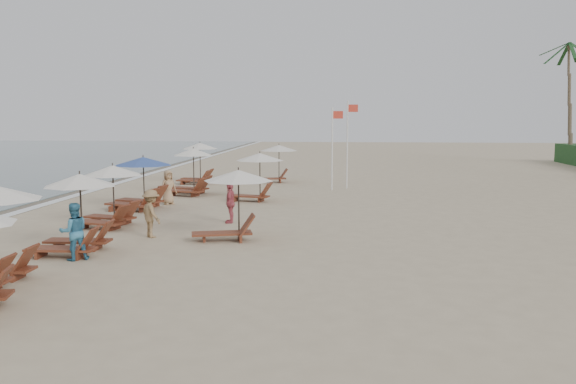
# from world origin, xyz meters

# --- Properties ---
(ground) EXTENTS (160.00, 160.00, 0.00)m
(ground) POSITION_xyz_m (0.00, 0.00, 0.00)
(ground) COLOR tan
(ground) RESTS_ON ground
(foam_line) EXTENTS (0.50, 140.00, 0.02)m
(foam_line) POSITION_xyz_m (-11.20, 10.00, 0.01)
(foam_line) COLOR white
(foam_line) RESTS_ON ground
(lounger_station_2) EXTENTS (2.43, 2.03, 2.30)m
(lounger_station_2) POSITION_xyz_m (-5.55, 3.06, 1.08)
(lounger_station_2) COLOR brown
(lounger_station_2) RESTS_ON ground
(lounger_station_3) EXTENTS (2.50, 2.25, 2.20)m
(lounger_station_3) POSITION_xyz_m (-6.24, 7.18, 1.05)
(lounger_station_3) COLOR brown
(lounger_station_3) RESTS_ON ground
(lounger_station_4) EXTENTS (2.82, 2.59, 2.22)m
(lounger_station_4) POSITION_xyz_m (-6.58, 11.28, 1.09)
(lounger_station_4) COLOR brown
(lounger_station_4) RESTS_ON ground
(lounger_station_5) EXTENTS (2.56, 2.44, 2.34)m
(lounger_station_5) POSITION_xyz_m (-5.66, 16.04, 1.04)
(lounger_station_5) COLOR brown
(lounger_station_5) RESTS_ON ground
(lounger_station_6) EXTENTS (2.43, 2.13, 2.39)m
(lounger_station_6) POSITION_xyz_m (-6.49, 21.05, 1.21)
(lounger_station_6) COLOR brown
(lounger_station_6) RESTS_ON ground
(inland_station_0) EXTENTS (2.66, 2.24, 2.22)m
(inland_station_0) POSITION_xyz_m (-1.41, 5.39, 1.41)
(inland_station_0) COLOR brown
(inland_station_0) RESTS_ON ground
(inland_station_1) EXTENTS (2.68, 2.24, 2.22)m
(inland_station_1) POSITION_xyz_m (-2.00, 14.19, 1.39)
(inland_station_1) COLOR brown
(inland_station_1) RESTS_ON ground
(inland_station_2) EXTENTS (2.62, 2.24, 2.22)m
(inland_station_2) POSITION_xyz_m (-1.97, 22.22, 1.44)
(inland_station_2) COLOR brown
(inland_station_2) RESTS_ON ground
(beachgoer_mid_a) EXTENTS (0.97, 0.92, 1.58)m
(beachgoer_mid_a) POSITION_xyz_m (-5.19, 2.30, 0.79)
(beachgoer_mid_a) COLOR teal
(beachgoer_mid_a) RESTS_ON ground
(beachgoer_mid_b) EXTENTS (1.12, 1.14, 1.57)m
(beachgoer_mid_b) POSITION_xyz_m (-4.09, 5.53, 0.78)
(beachgoer_mid_b) COLOR olive
(beachgoer_mid_b) RESTS_ON ground
(beachgoer_far_a) EXTENTS (0.39, 0.89, 1.50)m
(beachgoer_far_a) POSITION_xyz_m (-2.05, 8.38, 0.75)
(beachgoer_far_a) COLOR #B94A55
(beachgoer_far_a) RESTS_ON ground
(beachgoer_far_b) EXTENTS (0.87, 0.87, 1.53)m
(beachgoer_far_b) POSITION_xyz_m (-5.72, 12.78, 0.76)
(beachgoer_far_b) COLOR tan
(beachgoer_far_b) RESTS_ON ground
(flag_pole_near) EXTENTS (0.59, 0.08, 4.40)m
(flag_pole_near) POSITION_xyz_m (1.49, 18.65, 2.44)
(flag_pole_near) COLOR silver
(flag_pole_near) RESTS_ON ground
(flag_pole_far) EXTENTS (0.60, 0.08, 4.75)m
(flag_pole_far) POSITION_xyz_m (2.29, 19.50, 2.63)
(flag_pole_far) COLOR silver
(flag_pole_far) RESTS_ON ground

